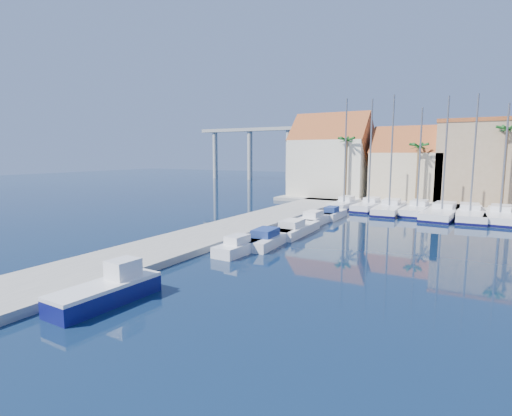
{
  "coord_description": "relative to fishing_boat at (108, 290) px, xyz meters",
  "views": [
    {
      "loc": [
        11.69,
        -16.23,
        7.44
      ],
      "look_at": [
        -4.24,
        11.85,
        3.0
      ],
      "focal_mm": 28.0,
      "sensor_mm": 36.0,
      "label": 1
    }
  ],
  "objects": [
    {
      "name": "sailboat_5",
      "position": [
        14.95,
        38.44,
        -0.08
      ],
      "size": [
        3.57,
        11.44,
        13.9
      ],
      "rotation": [
        0.0,
        0.0,
        0.05
      ],
      "color": "white",
      "rests_on": "ground"
    },
    {
      "name": "viaduct",
      "position": [
        -34.84,
        85.16,
        9.59
      ],
      "size": [
        48.0,
        2.2,
        14.45
      ],
      "color": "#9E9E99",
      "rests_on": "ground"
    },
    {
      "name": "sailboat_3",
      "position": [
        9.23,
        39.44,
        -0.07
      ],
      "size": [
        3.05,
        10.0,
        12.84
      ],
      "rotation": [
        0.0,
        0.0,
        -0.04
      ],
      "color": "white",
      "rests_on": "ground"
    },
    {
      "name": "shore_north",
      "position": [
        14.23,
        51.16,
        -0.41
      ],
      "size": [
        54.0,
        16.0,
        0.5
      ],
      "primitive_type": "cube",
      "color": "gray",
      "rests_on": "ground"
    },
    {
      "name": "sailboat_6",
      "position": [
        17.95,
        38.62,
        -0.09
      ],
      "size": [
        3.58,
        11.21,
        12.74
      ],
      "rotation": [
        0.0,
        0.0,
        -0.06
      ],
      "color": "white",
      "rests_on": "ground"
    },
    {
      "name": "motorboat_west_4",
      "position": [
        1.2,
        30.84,
        -0.15
      ],
      "size": [
        1.86,
        5.52,
        1.4
      ],
      "rotation": [
        0.0,
        0.0,
        0.02
      ],
      "color": "white",
      "rests_on": "ground"
    },
    {
      "name": "motorboat_west_2",
      "position": [
        1.1,
        20.32,
        -0.15
      ],
      "size": [
        2.49,
        7.31,
        1.4
      ],
      "rotation": [
        0.0,
        0.0,
        0.02
      ],
      "color": "white",
      "rests_on": "ground"
    },
    {
      "name": "motorboat_west_0",
      "position": [
        0.41,
        11.95,
        -0.15
      ],
      "size": [
        1.98,
        5.41,
        1.4
      ],
      "rotation": [
        0.0,
        0.0,
        -0.05
      ],
      "color": "white",
      "rests_on": "ground"
    },
    {
      "name": "motorboat_west_3",
      "position": [
        0.68,
        26.67,
        -0.15
      ],
      "size": [
        2.25,
        6.49,
        1.4
      ],
      "rotation": [
        0.0,
        0.0,
        -0.03
      ],
      "color": "white",
      "rests_on": "ground"
    },
    {
      "name": "ground",
      "position": [
        4.23,
        3.16,
        -0.66
      ],
      "size": [
        260.0,
        260.0,
        0.0
      ],
      "primitive_type": "plane",
      "color": "black",
      "rests_on": "ground"
    },
    {
      "name": "quay_west",
      "position": [
        -4.77,
        16.66,
        -0.41
      ],
      "size": [
        6.0,
        77.0,
        0.5
      ],
      "primitive_type": "cube",
      "color": "gray",
      "rests_on": "ground"
    },
    {
      "name": "sailboat_1",
      "position": [
        3.2,
        39.91,
        -0.03
      ],
      "size": [
        2.92,
        9.01,
        14.29
      ],
      "rotation": [
        0.0,
        0.0,
        -0.06
      ],
      "color": "white",
      "rests_on": "ground"
    },
    {
      "name": "palm_2",
      "position": [
        18.23,
        45.16,
        9.35
      ],
      "size": [
        2.6,
        2.6,
        11.15
      ],
      "color": "brown",
      "rests_on": "shore_north"
    },
    {
      "name": "building_1",
      "position": [
        6.23,
        50.16,
        4.63
      ],
      "size": [
        10.3,
        8.0,
        11.0
      ],
      "color": "beige",
      "rests_on": "shore_north"
    },
    {
      "name": "palm_1",
      "position": [
        8.23,
        45.16,
        7.47
      ],
      "size": [
        2.6,
        2.6,
        9.15
      ],
      "color": "brown",
      "rests_on": "shore_north"
    },
    {
      "name": "motorboat_west_1",
      "position": [
        0.92,
        15.42,
        -0.15
      ],
      "size": [
        2.71,
        7.11,
        1.4
      ],
      "rotation": [
        0.0,
        0.0,
        0.07
      ],
      "color": "white",
      "rests_on": "ground"
    },
    {
      "name": "sailboat_0",
      "position": [
        -0.06,
        39.58,
        -0.01
      ],
      "size": [
        2.29,
        8.59,
        14.51
      ],
      "rotation": [
        0.0,
        0.0,
        0.0
      ],
      "color": "white",
      "rests_on": "ground"
    },
    {
      "name": "sailboat_4",
      "position": [
        12.15,
        38.27,
        -0.09
      ],
      "size": [
        4.09,
        12.11,
        13.84
      ],
      "rotation": [
        0.0,
        0.0,
        -0.08
      ],
      "color": "white",
      "rests_on": "ground"
    },
    {
      "name": "palm_0",
      "position": [
        -1.77,
        45.16,
        8.42
      ],
      "size": [
        2.6,
        2.6,
        10.15
      ],
      "color": "brown",
      "rests_on": "shore_north"
    },
    {
      "name": "fishing_boat",
      "position": [
        0.0,
        0.0,
        0.0
      ],
      "size": [
        2.12,
        5.77,
        1.99
      ],
      "rotation": [
        0.0,
        0.0,
        -0.04
      ],
      "color": "#0E1257",
      "rests_on": "ground"
    },
    {
      "name": "building_2",
      "position": [
        17.23,
        51.16,
        5.6
      ],
      "size": [
        14.2,
        10.2,
        11.5
      ],
      "color": "#9B805F",
      "rests_on": "shore_north"
    },
    {
      "name": "building_0",
      "position": [
        -5.77,
        50.16,
        5.86
      ],
      "size": [
        12.3,
        9.0,
        13.5
      ],
      "color": "beige",
      "rests_on": "shore_north"
    },
    {
      "name": "sailboat_2",
      "position": [
        6.03,
        38.72,
        -0.06
      ],
      "size": [
        3.15,
        10.71,
        14.43
      ],
      "rotation": [
        0.0,
        0.0,
        0.03
      ],
      "color": "white",
      "rests_on": "ground"
    }
  ]
}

